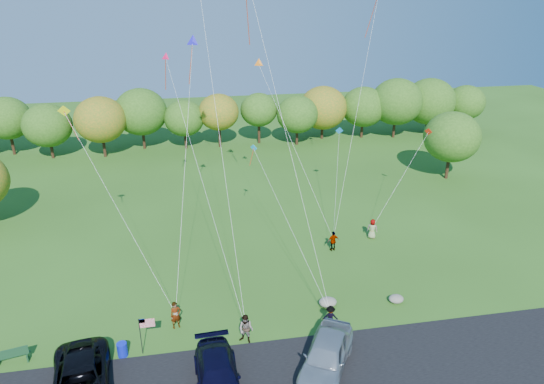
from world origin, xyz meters
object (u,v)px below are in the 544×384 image
Objects in this scene: minivan_silver at (326,355)px; flyer_e at (372,229)px; minivan_navy at (218,377)px; flyer_b at (246,329)px; flyer_c at (330,317)px; flyer_d at (333,241)px; park_bench at (11,355)px; trash_barrel at (122,350)px; flyer_a at (176,315)px; minivan_dark at (81,382)px.

minivan_silver is 3.23× the size of flyer_e.
minivan_navy is 2.93× the size of flyer_b.
flyer_c is 9.62m from flyer_d.
trash_barrel is at bearing -17.19° from park_bench.
park_bench is at bearing 172.12° from flyer_a.
minivan_navy is 11.97m from park_bench.
flyer_d is at bearing 46.81° from flyer_e.
minivan_dark is at bearing -152.39° from minivan_silver.
trash_barrel is at bearing 48.76° from minivan_dark.
park_bench is at bearing 157.56° from minivan_navy.
minivan_navy is at bearing 72.31° from flyer_e.
flyer_a is at bearing 36.36° from minivan_dark.
park_bench is at bearing -162.14° from minivan_silver.
park_bench reaches higher than trash_barrel.
flyer_d reaches higher than flyer_c.
minivan_dark is at bearing 24.72° from flyer_c.
flyer_b reaches higher than trash_barrel.
flyer_a is at bearing 21.57° from flyer_d.
flyer_b reaches higher than flyer_c.
flyer_e is (8.06, 14.10, -0.15)m from minivan_silver.
flyer_e is (20.98, 13.62, -0.05)m from minivan_dark.
minivan_navy is 3.03× the size of flyer_a.
flyer_b is at bearing 57.90° from minivan_navy.
flyer_d is at bearing -95.20° from flyer_c.
minivan_dark is 14.52m from flyer_c.
minivan_navy is at bearing -86.13° from flyer_a.
minivan_silver reaches higher than minivan_dark.
flyer_a reaches higher than flyer_c.
minivan_navy is 3.62× the size of flyer_c.
flyer_a is 2.12× the size of trash_barrel.
flyer_d is (17.15, 12.19, -0.07)m from minivan_dark.
minivan_dark is at bearing 170.05° from minivan_navy.
park_bench is (-13.19, 0.57, -0.40)m from flyer_b.
flyer_a is 9.23m from park_bench.
minivan_silver is 3.65× the size of flyer_c.
minivan_navy is at bearing 42.37° from flyer_d.
minivan_dark reaches higher than flyer_c.
flyer_b reaches higher than flyer_e.
flyer_e is at bearing -169.24° from flyer_d.
minivan_silver is 3.04× the size of park_bench.
minivan_silver is at bearing 86.63° from flyer_e.
flyer_a is 18.49m from flyer_e.
flyer_c is at bearing -13.04° from park_bench.
park_bench is (-21.46, -9.05, -0.30)m from flyer_d.
minivan_dark is 3.37× the size of flyer_a.
flyer_c is at bearing 83.74° from flyer_e.
park_bench is (-4.31, 3.14, -0.37)m from minivan_dark.
minivan_dark is at bearing 59.36° from flyer_e.
minivan_dark reaches higher than minivan_navy.
flyer_c is 0.83× the size of park_bench.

